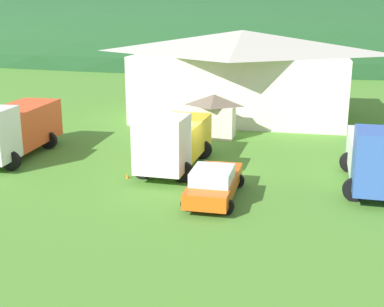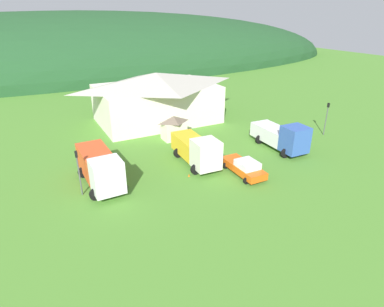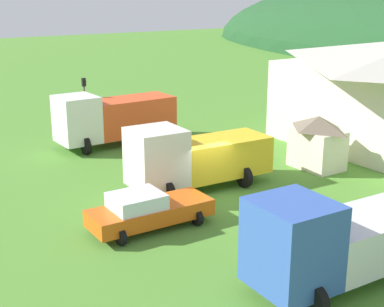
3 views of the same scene
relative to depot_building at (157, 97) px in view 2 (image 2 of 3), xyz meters
name	(u,v)px [view 2 (image 2 of 3)]	position (x,y,z in m)	size (l,w,h in m)	color
ground_plane	(210,160)	(-0.09, -15.39, -3.62)	(200.00, 200.00, 0.00)	#4C842D
forested_hill_backdrop	(84,67)	(-0.09, 55.47, -3.62)	(174.70, 60.00, 29.91)	#1E4723
depot_building	(157,97)	(0.00, 0.00, 0.00)	(17.69, 11.67, 7.03)	silver
play_shed_cream	(174,127)	(-0.97, -7.83, -2.06)	(3.04, 2.19, 3.03)	beige
heavy_rig_white	(100,167)	(-11.91, -15.38, -1.79)	(3.51, 7.87, 3.47)	white
heavy_rig_striped	(197,149)	(-1.92, -15.69, -1.90)	(3.48, 7.57, 3.41)	silver
box_truck_blue	(282,136)	(8.72, -16.76, -1.95)	(3.50, 7.79, 3.45)	#3356AD
service_pickup_orange	(244,167)	(1.08, -19.94, -2.79)	(2.45, 5.36, 1.66)	#DC5714
traffic_light_west	(78,169)	(-13.91, -16.37, -1.04)	(0.20, 0.32, 4.22)	#4C4C51
traffic_light_east	(327,116)	(17.09, -15.63, -1.01)	(0.20, 0.32, 4.28)	#4C4C51
traffic_cone_near_pickup	(189,176)	(-3.94, -17.76, -3.62)	(0.36, 0.36, 0.63)	orange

